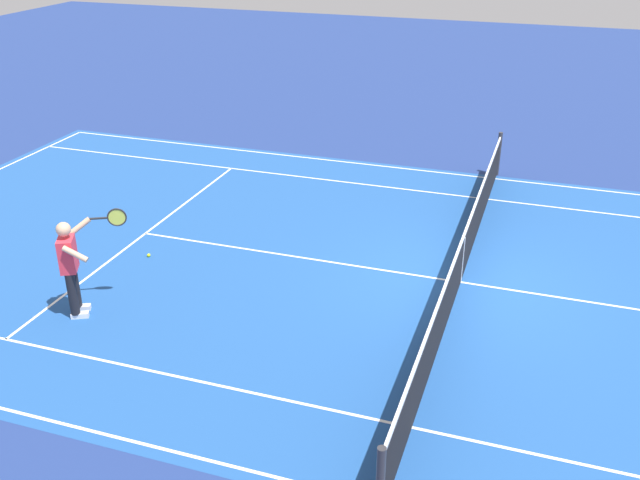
# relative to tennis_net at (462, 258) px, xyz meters

# --- Properties ---
(ground_plane) EXTENTS (60.00, 60.00, 0.00)m
(ground_plane) POSITION_rel_tennis_net_xyz_m (0.00, 0.00, -0.49)
(ground_plane) COLOR navy
(court_slab) EXTENTS (24.20, 11.40, 0.00)m
(court_slab) POSITION_rel_tennis_net_xyz_m (0.00, 0.00, -0.49)
(court_slab) COLOR #1E4C93
(court_slab) RESTS_ON ground_plane
(court_line_markings) EXTENTS (23.85, 11.05, 0.01)m
(court_line_markings) POSITION_rel_tennis_net_xyz_m (0.00, 0.00, -0.49)
(court_line_markings) COLOR white
(court_line_markings) RESTS_ON ground_plane
(tennis_net) EXTENTS (0.10, 11.70, 1.08)m
(tennis_net) POSITION_rel_tennis_net_xyz_m (0.00, 0.00, 0.00)
(tennis_net) COLOR #2D2D33
(tennis_net) RESTS_ON ground_plane
(tennis_player_near) EXTENTS (0.87, 0.99, 1.70)m
(tennis_player_near) POSITION_rel_tennis_net_xyz_m (5.78, 3.08, 0.44)
(tennis_player_near) COLOR black
(tennis_player_near) RESTS_ON ground_plane
(tennis_ball) EXTENTS (0.07, 0.07, 0.07)m
(tennis_ball) POSITION_rel_tennis_net_xyz_m (5.78, 0.90, -0.46)
(tennis_ball) COLOR #CCE01E
(tennis_ball) RESTS_ON ground_plane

